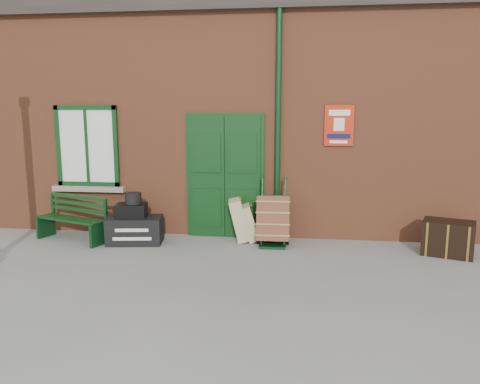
% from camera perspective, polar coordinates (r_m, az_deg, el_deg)
% --- Properties ---
extents(ground, '(80.00, 80.00, 0.00)m').
position_cam_1_polar(ground, '(7.30, -1.24, -8.56)').
color(ground, gray).
rests_on(ground, ground).
extents(station_building, '(10.30, 4.30, 4.36)m').
position_cam_1_polar(station_building, '(10.39, 1.54, 9.16)').
color(station_building, brown).
rests_on(station_building, ground).
extents(bench, '(1.40, 0.84, 0.83)m').
position_cam_1_polar(bench, '(8.90, -19.64, -2.94)').
color(bench, '#0E3312').
rests_on(bench, ground).
extents(houdini_trunk, '(1.01, 0.65, 0.47)m').
position_cam_1_polar(houdini_trunk, '(8.45, -12.69, -4.55)').
color(houdini_trunk, black).
rests_on(houdini_trunk, ground).
extents(strongbox, '(0.57, 0.45, 0.24)m').
position_cam_1_polar(strongbox, '(8.38, -13.10, -2.20)').
color(strongbox, black).
rests_on(strongbox, houdini_trunk).
extents(hatbox, '(0.32, 0.32, 0.19)m').
position_cam_1_polar(hatbox, '(8.36, -12.90, -0.75)').
color(hatbox, black).
rests_on(hatbox, strongbox).
extents(suitcase_back, '(0.45, 0.58, 0.77)m').
position_cam_1_polar(suitcase_back, '(8.39, -0.09, -3.33)').
color(suitcase_back, tan).
rests_on(suitcase_back, ground).
extents(suitcase_front, '(0.43, 0.52, 0.67)m').
position_cam_1_polar(suitcase_front, '(8.38, 1.14, -3.72)').
color(suitcase_front, tan).
rests_on(suitcase_front, ground).
extents(porter_trolley, '(0.57, 0.62, 1.15)m').
position_cam_1_polar(porter_trolley, '(8.11, 4.05, -3.41)').
color(porter_trolley, '#0C3215').
rests_on(porter_trolley, ground).
extents(dark_trunk, '(0.90, 0.73, 0.56)m').
position_cam_1_polar(dark_trunk, '(8.30, 24.03, -5.15)').
color(dark_trunk, black).
rests_on(dark_trunk, ground).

